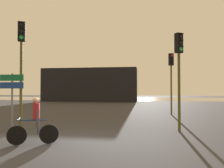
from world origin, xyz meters
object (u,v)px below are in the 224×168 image
at_px(traffic_light_far_right, 171,72).
at_px(cyclist, 35,120).
at_px(distant_building, 90,85).
at_px(traffic_light_near_left, 21,56).
at_px(traffic_light_near_right, 179,63).
at_px(direction_sign_post, 12,92).

bearing_deg(traffic_light_far_right, cyclist, 35.86).
xyz_separation_m(distant_building, traffic_light_near_left, (2.87, -24.51, 0.86)).
bearing_deg(cyclist, traffic_light_near_right, -80.21).
distance_m(distant_building, direction_sign_post, 25.04).
height_order(traffic_light_near_left, direction_sign_post, traffic_light_near_left).
bearing_deg(traffic_light_near_right, traffic_light_far_right, -131.16).
relative_size(distant_building, cyclist, 9.14).
bearing_deg(traffic_light_near_left, traffic_light_near_right, 159.06).
xyz_separation_m(direction_sign_post, cyclist, (2.09, -1.85, -0.97)).
height_order(distant_building, traffic_light_far_right, distant_building).
bearing_deg(distant_building, traffic_light_near_left, -83.33).
distance_m(traffic_light_near_left, direction_sign_post, 1.71).
bearing_deg(direction_sign_post, traffic_light_far_right, -137.46).
relative_size(traffic_light_far_right, direction_sign_post, 1.76).
xyz_separation_m(traffic_light_near_left, traffic_light_far_right, (7.63, 7.44, -0.27)).
height_order(traffic_light_far_right, direction_sign_post, traffic_light_far_right).
xyz_separation_m(distant_building, cyclist, (4.74, -26.74, -1.77)).
bearing_deg(distant_building, direction_sign_post, -83.90).
height_order(traffic_light_near_right, traffic_light_far_right, traffic_light_far_right).
relative_size(direction_sign_post, cyclist, 1.60).
relative_size(traffic_light_near_right, cyclist, 2.74).
xyz_separation_m(traffic_light_near_left, direction_sign_post, (-0.21, -0.37, -1.66)).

